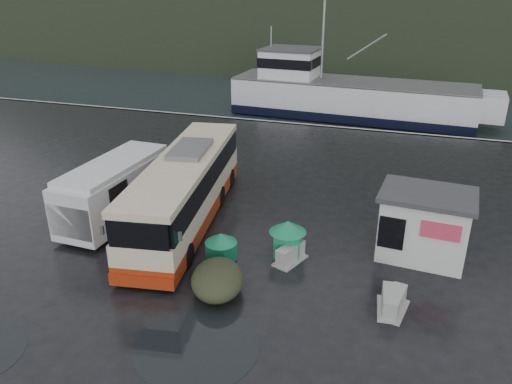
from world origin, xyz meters
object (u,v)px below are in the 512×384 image
(dome_tent, at_px, (218,291))
(fishing_trawler, at_px, (351,102))
(waste_bin_right, at_px, (222,262))
(jersey_barrier_b, at_px, (388,310))
(white_van, at_px, (120,217))
(jersey_barrier_c, at_px, (394,311))
(waste_bin_left, at_px, (287,254))
(jersey_barrier_a, at_px, (290,262))
(coach_bus, at_px, (188,220))
(ticket_kiosk, at_px, (419,255))

(dome_tent, distance_m, fishing_trawler, 31.55)
(waste_bin_right, bearing_deg, jersey_barrier_b, -10.40)
(white_van, bearing_deg, jersey_barrier_c, -12.54)
(waste_bin_left, distance_m, waste_bin_right, 2.76)
(jersey_barrier_a, bearing_deg, waste_bin_right, -161.99)
(coach_bus, bearing_deg, waste_bin_left, -25.81)
(white_van, height_order, waste_bin_right, white_van)
(dome_tent, bearing_deg, jersey_barrier_a, 54.58)
(jersey_barrier_a, distance_m, jersey_barrier_b, 4.53)
(white_van, height_order, jersey_barrier_c, white_van)
(fishing_trawler, bearing_deg, jersey_barrier_b, -76.24)
(waste_bin_right, bearing_deg, white_van, 159.55)
(white_van, bearing_deg, waste_bin_right, -17.94)
(ticket_kiosk, height_order, jersey_barrier_c, ticket_kiosk)
(jersey_barrier_c, bearing_deg, white_van, 164.95)
(ticket_kiosk, xyz_separation_m, fishing_trawler, (-6.49, 26.60, 0.00))
(jersey_barrier_c, relative_size, fishing_trawler, 0.06)
(white_van, height_order, fishing_trawler, fishing_trawler)
(waste_bin_left, bearing_deg, waste_bin_right, -149.94)
(coach_bus, xyz_separation_m, white_van, (-3.27, -0.70, 0.00))
(coach_bus, height_order, jersey_barrier_b, coach_bus)
(waste_bin_left, xyz_separation_m, fishing_trawler, (-1.24, 28.19, 0.00))
(white_van, height_order, dome_tent, white_van)
(dome_tent, relative_size, jersey_barrier_a, 1.77)
(jersey_barrier_b, relative_size, jersey_barrier_c, 0.99)
(jersey_barrier_c, bearing_deg, ticket_kiosk, 79.50)
(ticket_kiosk, distance_m, jersey_barrier_b, 4.31)
(coach_bus, relative_size, jersey_barrier_a, 7.85)
(ticket_kiosk, bearing_deg, jersey_barrier_a, -152.17)
(ticket_kiosk, bearing_deg, waste_bin_left, -158.24)
(waste_bin_right, bearing_deg, coach_bus, 133.94)
(white_van, distance_m, jersey_barrier_b, 13.31)
(waste_bin_right, distance_m, jersey_barrier_c, 6.97)
(coach_bus, height_order, white_van, coach_bus)
(white_van, relative_size, jersey_barrier_a, 4.49)
(jersey_barrier_a, height_order, jersey_barrier_b, jersey_barrier_a)
(waste_bin_left, distance_m, dome_tent, 3.79)
(waste_bin_right, xyz_separation_m, fishing_trawler, (1.15, 29.57, 0.00))
(white_van, distance_m, ticket_kiosk, 13.82)
(coach_bus, distance_m, white_van, 3.34)
(white_van, bearing_deg, jersey_barrier_a, -6.76)
(jersey_barrier_c, bearing_deg, waste_bin_left, 150.02)
(white_van, height_order, ticket_kiosk, ticket_kiosk)
(waste_bin_left, relative_size, jersey_barrier_b, 1.04)
(waste_bin_right, bearing_deg, fishing_trawler, 87.77)
(jersey_barrier_b, bearing_deg, ticket_kiosk, 77.00)
(fishing_trawler, bearing_deg, waste_bin_right, -88.63)
(waste_bin_left, relative_size, fishing_trawler, 0.06)
(waste_bin_left, xyz_separation_m, jersey_barrier_a, (0.26, -0.52, 0.00))
(jersey_barrier_b, distance_m, fishing_trawler, 31.29)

